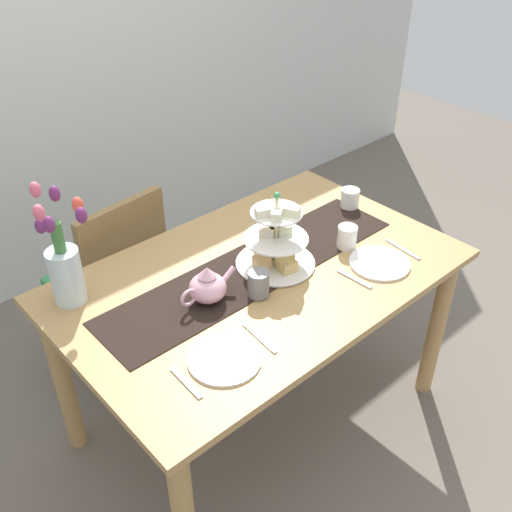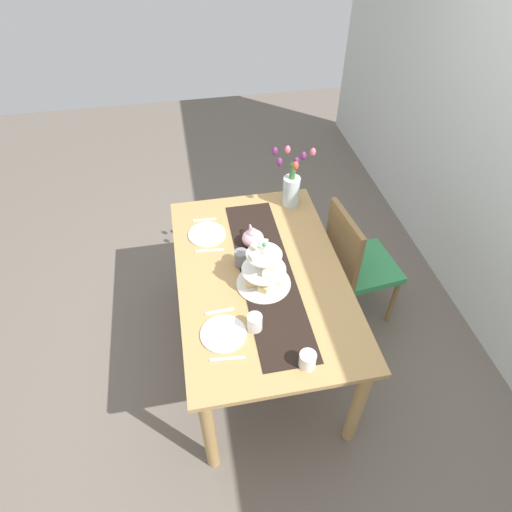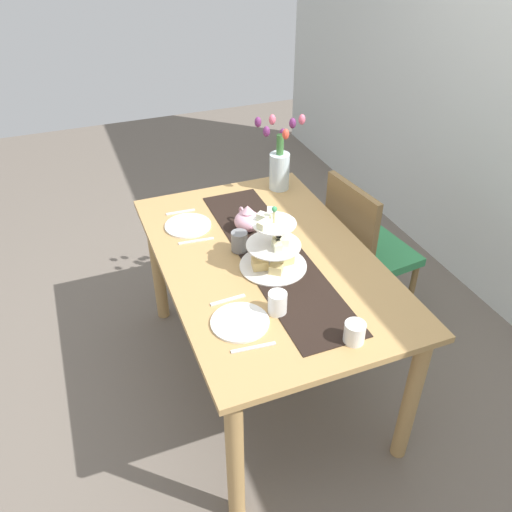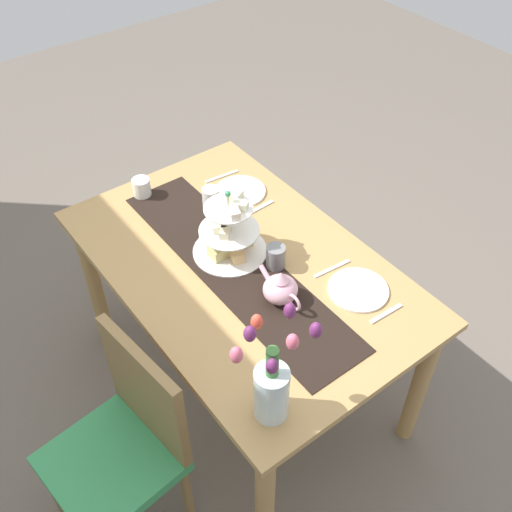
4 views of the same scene
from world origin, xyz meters
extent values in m
plane|color=#6B6056|center=(0.00, 0.00, 0.00)|extent=(8.00, 8.00, 0.00)
cube|color=tan|center=(0.00, 0.00, 0.76)|extent=(1.48, 0.94, 0.03)
cylinder|color=tan|center=(-0.67, -0.40, 0.37)|extent=(0.07, 0.07, 0.75)
cylinder|color=tan|center=(0.67, -0.40, 0.37)|extent=(0.07, 0.07, 0.75)
cylinder|color=tan|center=(-0.67, 0.40, 0.37)|extent=(0.07, 0.07, 0.75)
cylinder|color=tan|center=(0.67, 0.40, 0.37)|extent=(0.07, 0.07, 0.75)
cylinder|color=olive|center=(-0.10, 0.97, 0.21)|extent=(0.04, 0.04, 0.41)
cylinder|color=olive|center=(-0.45, 0.93, 0.21)|extent=(0.04, 0.04, 0.41)
cylinder|color=olive|center=(-0.06, 0.61, 0.21)|extent=(0.04, 0.04, 0.41)
cylinder|color=olive|center=(-0.41, 0.57, 0.21)|extent=(0.04, 0.04, 0.41)
cube|color=#389356|center=(-0.25, 0.77, 0.43)|extent=(0.46, 0.46, 0.05)
cube|color=olive|center=(-0.23, 0.58, 0.69)|extent=(0.42, 0.08, 0.45)
cube|color=black|center=(0.00, 0.03, 0.78)|extent=(1.26, 0.29, 0.00)
cylinder|color=beige|center=(0.08, 0.00, 0.92)|extent=(0.01, 0.01, 0.28)
cylinder|color=white|center=(0.08, 0.00, 0.78)|extent=(0.30, 0.30, 0.01)
cylinder|color=white|center=(0.08, 0.00, 0.89)|extent=(0.24, 0.24, 0.01)
cylinder|color=white|center=(0.08, 0.00, 1.00)|extent=(0.19, 0.19, 0.01)
cube|color=#DFC67F|center=(0.14, -0.01, 0.81)|extent=(0.07, 0.07, 0.04)
cube|color=#D2C47C|center=(0.08, 0.05, 0.81)|extent=(0.06, 0.07, 0.05)
cube|color=#EEC07E|center=(0.02, 0.01, 0.81)|extent=(0.07, 0.06, 0.05)
cube|color=#E2C074|center=(0.08, -0.06, 0.81)|extent=(0.07, 0.08, 0.04)
cube|color=beige|center=(0.12, 0.00, 0.91)|extent=(0.06, 0.04, 0.03)
cube|color=beige|center=(0.10, 0.03, 0.91)|extent=(0.05, 0.07, 0.03)
cube|color=beige|center=(0.06, 0.03, 0.91)|extent=(0.07, 0.07, 0.03)
cube|color=#F0E1C6|center=(0.02, 0.01, 1.02)|extent=(0.07, 0.05, 0.03)
cube|color=beige|center=(0.05, -0.03, 1.02)|extent=(0.07, 0.06, 0.03)
cube|color=beige|center=(0.10, -0.05, 1.02)|extent=(0.06, 0.07, 0.03)
sphere|color=#389356|center=(0.08, 0.00, 1.07)|extent=(0.02, 0.02, 0.02)
ellipsoid|color=#E5A8BC|center=(-0.24, 0.00, 0.83)|extent=(0.13, 0.13, 0.10)
cone|color=#E5A8BC|center=(-0.24, 0.00, 0.90)|extent=(0.06, 0.06, 0.04)
cylinder|color=#E5A8BC|center=(-0.15, 0.00, 0.84)|extent=(0.07, 0.02, 0.06)
torus|color=#E5A8BC|center=(-0.32, 0.00, 0.83)|extent=(0.07, 0.01, 0.07)
cylinder|color=silver|center=(-0.59, 0.32, 0.88)|extent=(0.11, 0.11, 0.20)
cylinder|color=#3D7538|center=(-0.59, 0.32, 1.03)|extent=(0.04, 0.04, 0.12)
ellipsoid|color=#EF4C38|center=(-0.51, 0.31, 1.13)|extent=(0.04, 0.04, 0.06)
ellipsoid|color=#6B2860|center=(-0.55, 0.37, 1.16)|extent=(0.04, 0.04, 0.06)
ellipsoid|color=#E5607A|center=(-0.59, 0.44, 1.16)|extent=(0.04, 0.04, 0.06)
ellipsoid|color=#6B2860|center=(-0.63, 0.35, 1.08)|extent=(0.04, 0.04, 0.06)
ellipsoid|color=#E5607A|center=(-0.64, 0.29, 1.16)|extent=(0.04, 0.04, 0.06)
ellipsoid|color=#6B2860|center=(-0.65, 0.21, 1.16)|extent=(0.04, 0.04, 0.06)
ellipsoid|color=#6B2860|center=(-0.54, 0.22, 1.14)|extent=(0.04, 0.04, 0.06)
cylinder|color=white|center=(0.62, 0.10, 0.82)|extent=(0.08, 0.08, 0.08)
cylinder|color=white|center=(-0.39, -0.26, 0.78)|extent=(0.23, 0.23, 0.01)
cube|color=silver|center=(-0.53, -0.26, 0.78)|extent=(0.02, 0.15, 0.01)
cube|color=silver|center=(-0.24, -0.26, 0.78)|extent=(0.03, 0.17, 0.01)
cylinder|color=white|center=(0.37, -0.26, 0.78)|extent=(0.23, 0.23, 0.01)
cube|color=silver|center=(0.23, -0.26, 0.78)|extent=(0.02, 0.15, 0.01)
cube|color=silver|center=(0.52, -0.26, 0.78)|extent=(0.03, 0.17, 0.01)
cylinder|color=slate|center=(-0.09, -0.10, 0.83)|extent=(0.08, 0.08, 0.09)
cylinder|color=white|center=(0.37, -0.10, 0.83)|extent=(0.08, 0.08, 0.09)
camera|label=1|loc=(-1.18, -1.30, 2.07)|focal=41.27mm
camera|label=2|loc=(1.67, -0.34, 2.58)|focal=30.89mm
camera|label=3|loc=(1.81, -0.76, 2.17)|focal=36.95mm
camera|label=4|loc=(-1.38, 0.97, 2.44)|focal=41.98mm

